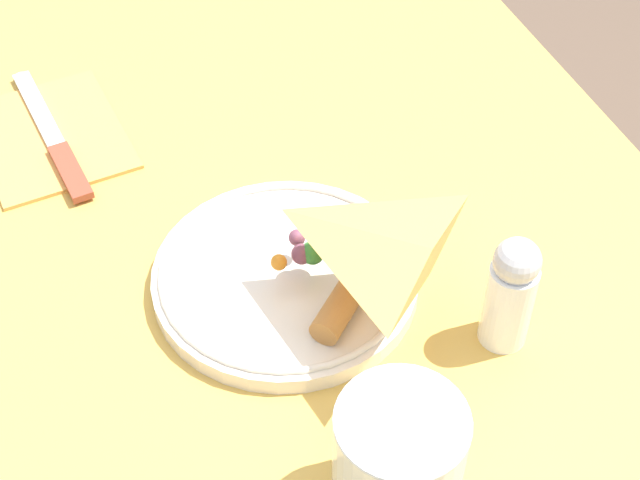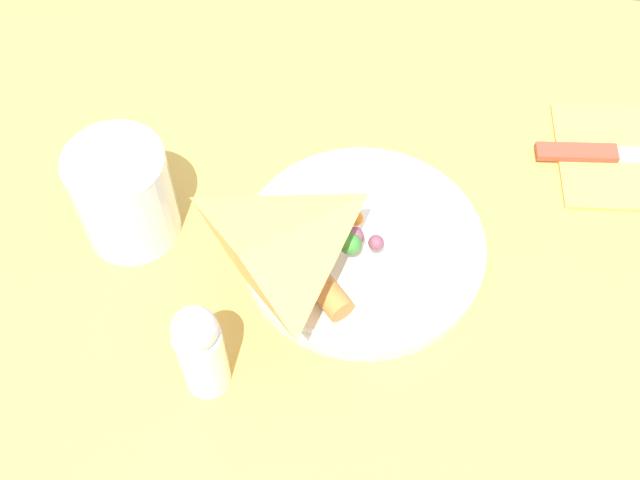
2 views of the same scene
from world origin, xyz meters
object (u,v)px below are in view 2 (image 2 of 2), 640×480
Objects in this scene: plate_pizza at (361,244)px; butter_knife at (631,154)px; milk_glass at (125,198)px; salt_shaker at (200,350)px; dining_table at (411,309)px.

butter_knife is (0.25, 0.15, -0.01)m from plate_pizza.
milk_glass is 0.94× the size of salt_shaker.
milk_glass is 0.17m from salt_shaker.
salt_shaker is (0.10, -0.14, 0.01)m from milk_glass.
plate_pizza is 0.22m from milk_glass.
salt_shaker is (-0.17, -0.15, 0.16)m from dining_table.
plate_pizza reaches higher than dining_table.
dining_table is 5.80× the size of butter_knife.
salt_shaker is at bearing -147.72° from butter_knife.
salt_shaker is at bearing -127.96° from plate_pizza.
milk_glass is at bearing -177.40° from dining_table.
plate_pizza is 1.03× the size of butter_knife.
dining_table is at bearing -150.73° from butter_knife.
salt_shaker is (-0.36, -0.29, 0.05)m from butter_knife.
salt_shaker reaches higher than dining_table.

